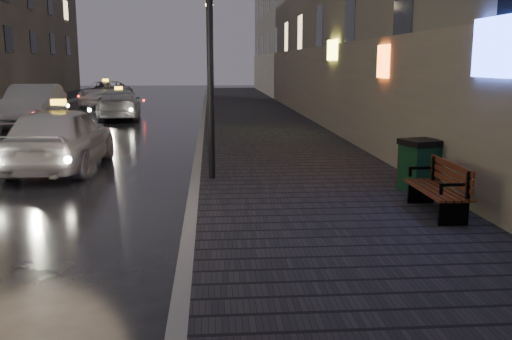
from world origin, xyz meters
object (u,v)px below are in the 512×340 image
(bench, at_px, (441,188))
(trash_bin, at_px, (420,165))
(taxi_near, at_px, (61,137))
(taxi_far, at_px, (106,93))
(lamp_near, at_px, (210,17))
(taxi_mid, at_px, (119,104))
(car_left_mid, at_px, (34,105))
(lamp_far, at_px, (210,43))

(bench, distance_m, trash_bin, 1.64)
(bench, distance_m, taxi_near, 9.06)
(bench, height_order, taxi_far, taxi_far)
(lamp_near, bearing_deg, bench, -40.82)
(trash_bin, xyz_separation_m, taxi_mid, (-8.14, 16.35, 0.02))
(taxi_near, distance_m, taxi_mid, 12.68)
(trash_bin, distance_m, taxi_far, 27.27)
(bench, bearing_deg, lamp_near, 139.75)
(car_left_mid, bearing_deg, taxi_far, 82.10)
(car_left_mid, bearing_deg, taxi_mid, 34.54)
(trash_bin, relative_size, car_left_mid, 0.20)
(lamp_far, height_order, taxi_far, lamp_far)
(lamp_near, height_order, taxi_near, lamp_near)
(lamp_far, relative_size, taxi_mid, 1.13)
(lamp_near, xyz_separation_m, taxi_near, (-3.65, 2.11, -2.70))
(lamp_far, distance_m, trash_bin, 18.24)
(lamp_near, xyz_separation_m, trash_bin, (3.95, -1.58, -2.83))
(lamp_far, xyz_separation_m, car_left_mid, (-7.32, -3.63, -2.65))
(bench, relative_size, taxi_far, 0.32)
(taxi_near, bearing_deg, trash_bin, 156.11)
(bench, height_order, taxi_mid, taxi_mid)
(taxi_mid, bearing_deg, taxi_far, -82.52)
(lamp_near, relative_size, taxi_near, 1.15)
(lamp_near, relative_size, lamp_far, 1.00)
(car_left_mid, height_order, taxi_far, car_left_mid)
(lamp_far, xyz_separation_m, taxi_mid, (-4.19, -1.23, -2.81))
(lamp_near, height_order, trash_bin, lamp_near)
(bench, bearing_deg, car_left_mid, 125.85)
(lamp_near, xyz_separation_m, bench, (3.70, -3.20, -2.91))
(car_left_mid, distance_m, taxi_mid, 3.94)
(car_left_mid, bearing_deg, bench, -57.74)
(lamp_far, relative_size, car_left_mid, 1.03)
(trash_bin, bearing_deg, taxi_mid, 100.64)
(car_left_mid, xyz_separation_m, taxi_mid, (3.12, 2.40, -0.16))
(trash_bin, relative_size, taxi_near, 0.22)
(taxi_far, bearing_deg, trash_bin, -64.07)
(lamp_near, height_order, lamp_far, same)
(bench, bearing_deg, taxi_far, 111.08)
(trash_bin, height_order, taxi_far, taxi_far)
(lamp_far, bearing_deg, taxi_near, -104.72)
(taxi_near, bearing_deg, lamp_far, -102.70)
(bench, distance_m, taxi_far, 28.68)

